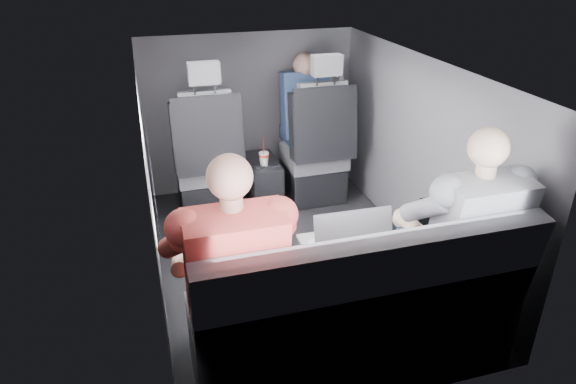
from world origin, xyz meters
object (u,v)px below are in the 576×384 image
object	(u,v)px
passenger_rear_left	(231,274)
passenger_rear_right	(458,237)
front_seat_right	(316,156)
center_console	(263,182)
laptop_black	(438,222)
laptop_silver	(345,242)
front_seat_left	(208,168)
laptop_white	(225,259)
rear_bench	(355,322)
soda_cup	(264,158)
passenger_front_right	(304,107)

from	to	relation	value
passenger_rear_left	passenger_rear_right	bearing A→B (deg)	0.00
front_seat_right	center_console	world-z (taller)	front_seat_right
laptop_black	passenger_rear_right	world-z (taller)	passenger_rear_right
laptop_silver	passenger_rear_left	size ratio (longest dim) A/B	0.32
front_seat_left	front_seat_right	size ratio (longest dim) A/B	1.00
front_seat_right	laptop_silver	bearing A→B (deg)	-104.51
laptop_silver	passenger_rear_right	world-z (taller)	passenger_rear_right
front_seat_left	laptop_white	size ratio (longest dim) A/B	3.91
laptop_silver	passenger_rear_right	distance (m)	0.59
laptop_white	front_seat_right	bearing A→B (deg)	57.82
front_seat_left	rear_bench	bearing A→B (deg)	-76.69
laptop_black	front_seat_right	bearing A→B (deg)	94.86
laptop_silver	laptop_black	world-z (taller)	laptop_silver
front_seat_left	passenger_rear_right	size ratio (longest dim) A/B	1.00
front_seat_right	laptop_silver	xyz separation A→B (m)	(-0.43, -1.68, 0.24)
center_console	passenger_rear_right	distance (m)	1.99
center_console	laptop_silver	xyz separation A→B (m)	(0.02, -1.72, 0.44)
soda_cup	passenger_rear_right	world-z (taller)	passenger_rear_right
center_console	rear_bench	bearing A→B (deg)	-90.00
laptop_black	center_console	bearing A→B (deg)	109.53
front_seat_right	laptop_black	xyz separation A→B (m)	(0.14, -1.62, 0.23)
laptop_black	passenger_front_right	xyz separation A→B (m)	(-0.16, 1.87, 0.12)
front_seat_left	soda_cup	bearing A→B (deg)	-8.56
passenger_rear_right	center_console	bearing A→B (deg)	107.70
laptop_white	passenger_rear_left	bearing A→B (deg)	-89.11
front_seat_left	laptop_silver	bearing A→B (deg)	-74.51
front_seat_left	soda_cup	world-z (taller)	front_seat_left
laptop_white	passenger_rear_left	distance (m)	0.15
laptop_white	passenger_rear_left	xyz separation A→B (m)	(0.00, -0.15, 0.02)
passenger_rear_right	passenger_front_right	size ratio (longest dim) A/B	1.65
center_console	laptop_black	size ratio (longest dim) A/B	1.34
center_console	laptop_black	distance (m)	1.81
passenger_rear_right	passenger_rear_left	bearing A→B (deg)	-180.00
laptop_white	rear_bench	bearing A→B (deg)	-22.61
laptop_silver	center_console	bearing A→B (deg)	90.51
center_console	passenger_rear_right	xyz separation A→B (m)	(0.59, -1.85, 0.44)
soda_cup	passenger_rear_left	distance (m)	1.84
front_seat_right	soda_cup	world-z (taller)	front_seat_right
rear_bench	passenger_rear_right	size ratio (longest dim) A/B	1.26
soda_cup	laptop_black	bearing A→B (deg)	-68.87
soda_cup	laptop_black	size ratio (longest dim) A/B	0.67
rear_bench	laptop_black	world-z (taller)	rear_bench
front_seat_right	center_console	xyz separation A→B (m)	(-0.45, 0.04, -0.20)
laptop_white	laptop_black	bearing A→B (deg)	1.91
rear_bench	passenger_rear_left	distance (m)	0.69
front_seat_left	passenger_front_right	size ratio (longest dim) A/B	1.65
center_console	laptop_black	xyz separation A→B (m)	(0.59, -1.66, 0.43)
passenger_front_right	soda_cup	bearing A→B (deg)	-143.30
front_seat_left	passenger_rear_right	bearing A→B (deg)	-60.09
passenger_rear_left	passenger_front_right	distance (m)	2.30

